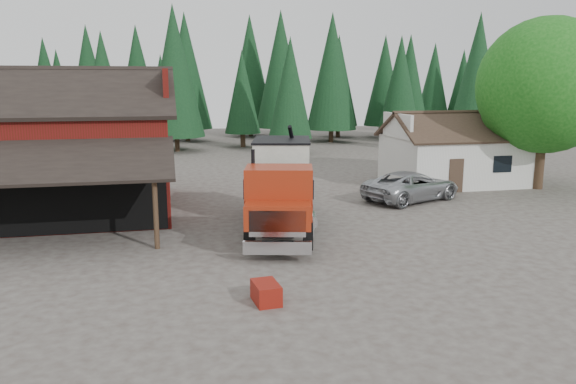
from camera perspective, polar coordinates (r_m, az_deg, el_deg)
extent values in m
plane|color=#463C37|center=(21.27, 2.17, -6.41)|extent=(120.00, 120.00, 0.00)
cube|color=#601010|center=(30.44, -23.44, 2.83)|extent=(12.00, 10.00, 5.00)
cube|color=black|center=(27.75, -24.96, 9.26)|extent=(12.80, 5.53, 2.35)
cube|color=black|center=(32.65, -23.10, 9.53)|extent=(12.80, 5.53, 2.35)
cube|color=#601010|center=(29.62, -12.34, 10.08)|extent=(0.25, 7.00, 2.00)
cube|color=black|center=(23.94, -26.51, 2.74)|extent=(12.40, 3.53, 1.44)
cylinder|color=#382619|center=(22.29, -13.29, -2.15)|extent=(0.20, 0.20, 2.80)
cube|color=black|center=(25.64, -25.42, 0.14)|extent=(11.70, 0.08, 3.90)
cube|color=silver|center=(37.65, 16.53, 3.16)|extent=(8.00, 6.00, 3.00)
cube|color=#38281E|center=(36.12, 17.88, 6.36)|extent=(8.60, 3.42, 1.80)
cube|color=#38281E|center=(38.74, 15.65, 6.77)|extent=(8.60, 3.42, 1.80)
cube|color=silver|center=(35.65, 11.06, 6.63)|extent=(0.20, 4.20, 1.50)
cube|color=silver|center=(39.52, 21.83, 6.47)|extent=(0.20, 4.20, 1.50)
cube|color=#38281E|center=(34.39, 16.71, 1.59)|extent=(0.90, 0.06, 2.00)
cube|color=black|center=(35.85, 20.97, 2.67)|extent=(1.20, 0.06, 1.00)
cylinder|color=#382619|center=(37.29, 24.17, 2.73)|extent=(0.60, 0.60, 3.20)
sphere|color=#145714|center=(36.99, 24.73, 9.79)|extent=(8.00, 8.00, 8.00)
sphere|color=#145714|center=(36.96, 22.34, 8.11)|extent=(4.40, 4.40, 4.40)
sphere|color=#145714|center=(36.98, 26.62, 8.24)|extent=(4.80, 4.80, 4.80)
cylinder|color=#382619|center=(51.16, 0.23, 4.81)|extent=(0.44, 0.44, 1.60)
cone|color=black|center=(50.86, 0.23, 10.53)|extent=(3.96, 3.96, 9.00)
cylinder|color=#382619|center=(53.38, 18.28, 4.51)|extent=(0.44, 0.44, 1.60)
cone|color=black|center=(53.09, 18.68, 11.06)|extent=(4.84, 4.84, 11.00)
cylinder|color=#382619|center=(53.92, -11.19, 4.92)|extent=(0.44, 0.44, 1.60)
cone|color=black|center=(53.64, -11.46, 11.95)|extent=(5.28, 5.28, 12.00)
cylinder|color=black|center=(21.76, -3.91, -4.40)|extent=(0.63, 1.23, 1.18)
cylinder|color=black|center=(21.69, 2.04, -4.43)|extent=(0.63, 1.23, 1.18)
cylinder|color=black|center=(26.74, -3.02, -1.46)|extent=(0.63, 1.23, 1.18)
cylinder|color=black|center=(26.68, 1.81, -1.48)|extent=(0.63, 1.23, 1.18)
cylinder|color=black|center=(28.20, -2.82, -0.80)|extent=(0.63, 1.23, 1.18)
cylinder|color=black|center=(28.15, 1.75, -0.81)|extent=(0.63, 1.23, 1.18)
cube|color=black|center=(24.92, -0.71, -1.36)|extent=(3.26, 9.24, 0.43)
cube|color=silver|center=(20.10, -1.08, -5.69)|extent=(2.44, 0.75, 0.48)
cube|color=silver|center=(19.98, -1.08, -3.24)|extent=(2.01, 0.57, 0.96)
cube|color=maroon|center=(20.56, -1.03, -2.36)|extent=(2.67, 1.91, 0.91)
cube|color=maroon|center=(21.80, -0.92, -0.01)|extent=(2.92, 2.36, 1.98)
cube|color=black|center=(20.89, -0.99, 0.41)|extent=(2.21, 0.60, 0.96)
cylinder|color=black|center=(22.70, -3.56, 1.93)|extent=(0.18, 0.18, 1.93)
cube|color=black|center=(22.86, -0.84, 0.38)|extent=(2.59, 0.73, 1.71)
cube|color=black|center=(26.33, -0.62, -0.04)|extent=(4.08, 6.68, 0.17)
cube|color=silver|center=(26.07, -0.63, 3.38)|extent=(3.21, 4.01, 1.71)
cone|color=silver|center=(26.24, -0.63, 1.06)|extent=(2.83, 2.83, 0.75)
cube|color=black|center=(25.97, -0.64, 5.30)|extent=(3.34, 4.14, 0.09)
cylinder|color=black|center=(27.56, 0.78, 3.57)|extent=(1.29, 2.18, 3.27)
cube|color=maroon|center=(28.83, -1.78, 1.53)|extent=(0.82, 0.98, 0.48)
cylinder|color=silver|center=(22.75, 2.25, -2.86)|extent=(0.83, 1.18, 0.60)
imported|color=#ACAFB4|center=(31.49, 12.46, 0.61)|extent=(6.38, 4.73, 1.61)
cube|color=maroon|center=(16.79, -2.24, -10.18)|extent=(0.80, 1.16, 0.60)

